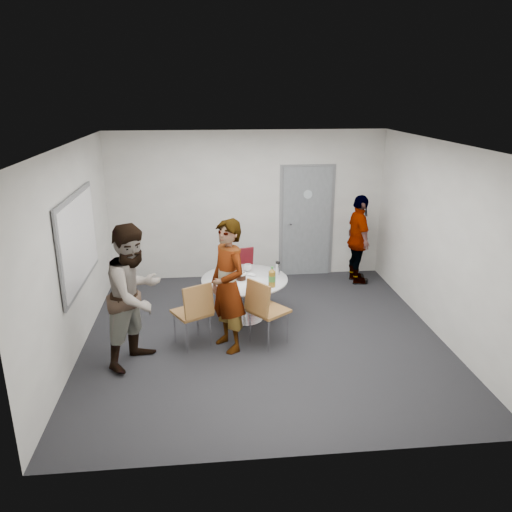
{
  "coord_description": "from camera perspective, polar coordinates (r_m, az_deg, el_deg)",
  "views": [
    {
      "loc": [
        -0.75,
        -6.38,
        3.35
      ],
      "look_at": [
        -0.07,
        0.25,
        1.13
      ],
      "focal_mm": 35.0,
      "sensor_mm": 36.0,
      "label": 1
    }
  ],
  "objects": [
    {
      "name": "chair_near_left",
      "position": [
        6.76,
        -7.02,
        -5.99
      ],
      "size": [
        0.62,
        0.63,
        0.93
      ],
      "rotation": [
        0.0,
        0.0,
        0.51
      ],
      "color": "olive",
      "rests_on": "floor"
    },
    {
      "name": "table",
      "position": [
        7.5,
        -1.12,
        -3.23
      ],
      "size": [
        1.29,
        1.29,
        0.98
      ],
      "color": "white",
      "rests_on": "floor"
    },
    {
      "name": "chair_far",
      "position": [
        8.52,
        -1.25,
        -1.26
      ],
      "size": [
        0.46,
        0.49,
        0.8
      ],
      "rotation": [
        0.0,
        0.0,
        3.39
      ],
      "color": "maroon",
      "rests_on": "floor"
    },
    {
      "name": "whiteboard",
      "position": [
        7.06,
        -19.61,
        1.72
      ],
      "size": [
        0.04,
        1.9,
        1.25
      ],
      "color": "slate",
      "rests_on": "wall_left"
    },
    {
      "name": "person_main",
      "position": [
        6.58,
        -3.22,
        -3.45
      ],
      "size": [
        0.69,
        0.78,
        1.8
      ],
      "primitive_type": "imported",
      "rotation": [
        0.0,
        0.0,
        -1.07
      ],
      "color": "#A5C6EA",
      "rests_on": "floor"
    },
    {
      "name": "person_right",
      "position": [
        9.12,
        11.65,
        1.85
      ],
      "size": [
        0.4,
        0.95,
        1.62
      ],
      "primitive_type": "imported",
      "rotation": [
        0.0,
        0.0,
        1.58
      ],
      "color": "black",
      "rests_on": "floor"
    },
    {
      "name": "person_left",
      "position": [
        6.41,
        -13.65,
        -4.37
      ],
      "size": [
        1.07,
        1.13,
        1.84
      ],
      "primitive_type": "imported",
      "rotation": [
        0.0,
        0.0,
        0.99
      ],
      "color": "white",
      "rests_on": "floor"
    },
    {
      "name": "wall_left",
      "position": [
        6.91,
        -20.21,
        0.44
      ],
      "size": [
        0.0,
        5.0,
        5.0
      ],
      "primitive_type": "plane",
      "rotation": [
        1.57,
        0.0,
        1.57
      ],
      "color": "beige",
      "rests_on": "floor"
    },
    {
      "name": "wall_right",
      "position": [
        7.44,
        20.36,
        1.64
      ],
      "size": [
        0.0,
        5.0,
        5.0
      ],
      "primitive_type": "plane",
      "rotation": [
        1.57,
        0.0,
        -1.57
      ],
      "color": "beige",
      "rests_on": "floor"
    },
    {
      "name": "wall_front",
      "position": [
        4.43,
        4.63,
        -8.46
      ],
      "size": [
        5.0,
        0.0,
        5.0
      ],
      "primitive_type": "plane",
      "rotation": [
        -1.57,
        0.0,
        0.0
      ],
      "color": "beige",
      "rests_on": "floor"
    },
    {
      "name": "chair_near_right",
      "position": [
        6.76,
        0.9,
        -5.74
      ],
      "size": [
        0.66,
        0.65,
        0.95
      ],
      "rotation": [
        0.0,
        0.0,
        -0.93
      ],
      "color": "olive",
      "rests_on": "floor"
    },
    {
      "name": "ceiling",
      "position": [
        6.46,
        0.9,
        12.64
      ],
      "size": [
        5.0,
        5.0,
        0.0
      ],
      "primitive_type": "plane",
      "rotation": [
        3.14,
        0.0,
        0.0
      ],
      "color": "silver",
      "rests_on": "wall_back"
    },
    {
      "name": "floor",
      "position": [
        7.25,
        0.8,
        -9.11
      ],
      "size": [
        5.0,
        5.0,
        0.0
      ],
      "primitive_type": "plane",
      "color": "#232327",
      "rests_on": "ground"
    },
    {
      "name": "door",
      "position": [
        9.35,
        5.79,
        3.93
      ],
      "size": [
        1.02,
        0.17,
        2.12
      ],
      "color": "slate",
      "rests_on": "wall_back"
    },
    {
      "name": "wall_back",
      "position": [
        9.14,
        -0.97,
        5.77
      ],
      "size": [
        5.0,
        0.0,
        5.0
      ],
      "primitive_type": "plane",
      "rotation": [
        1.57,
        0.0,
        0.0
      ],
      "color": "beige",
      "rests_on": "floor"
    }
  ]
}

